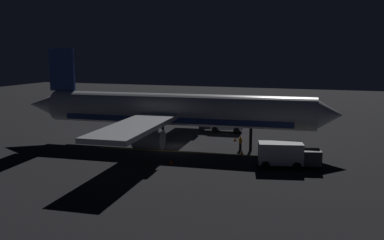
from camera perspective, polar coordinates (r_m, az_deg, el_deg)
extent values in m
cube|color=#25252A|center=(53.17, -2.05, -3.72)|extent=(180.00, 180.00, 0.20)
cube|color=gold|center=(49.75, 1.33, -4.50)|extent=(2.96, 25.84, 0.01)
cylinder|color=white|center=(52.29, -2.08, 1.46)|extent=(6.46, 34.05, 3.97)
cube|color=#2D479E|center=(52.45, -2.07, 0.28)|extent=(5.89, 28.97, 0.71)
cone|color=white|center=(50.29, 18.14, 0.69)|extent=(4.12, 3.46, 3.89)
cone|color=white|center=(60.30, -19.40, 1.98)|extent=(3.92, 5.02, 3.57)
cube|color=#2D479E|center=(58.41, -17.37, 6.60)|extent=(0.62, 3.62, 5.64)
cube|color=white|center=(62.16, -1.01, 2.16)|extent=(15.92, 5.94, 0.50)
cylinder|color=slate|center=(61.30, -0.12, 0.74)|extent=(2.33, 3.35, 2.10)
cube|color=white|center=(43.81, -7.84, -0.94)|extent=(15.92, 5.94, 0.50)
cylinder|color=slate|center=(44.36, -5.98, -2.62)|extent=(2.33, 3.35, 2.10)
cylinder|color=black|center=(51.05, 8.03, -2.65)|extent=(0.39, 0.39, 2.76)
cylinder|color=black|center=(55.88, -4.01, -1.55)|extent=(0.39, 0.39, 2.76)
cylinder|color=black|center=(51.47, -5.69, -2.51)|extent=(0.39, 0.39, 2.76)
cube|color=silver|center=(44.12, 12.00, -4.45)|extent=(3.04, 4.83, 2.18)
cube|color=#38383D|center=(44.65, 16.01, -4.90)|extent=(2.34, 2.20, 1.50)
cylinder|color=black|center=(44.59, 13.97, -5.83)|extent=(2.45, 1.39, 0.90)
cylinder|color=black|center=(44.24, 9.93, -5.81)|extent=(2.45, 1.39, 0.90)
cube|color=silver|center=(62.54, 4.80, -0.35)|extent=(2.44, 4.77, 1.95)
cube|color=#38383D|center=(63.18, 1.92, -0.43)|extent=(2.13, 1.95, 1.50)
cylinder|color=black|center=(62.99, 3.33, -1.16)|extent=(2.37, 1.07, 0.90)
cylinder|color=black|center=(62.47, 6.25, -1.29)|extent=(2.37, 1.07, 0.90)
cylinder|color=black|center=(51.46, 6.63, -3.62)|extent=(0.32, 0.32, 0.85)
cylinder|color=orange|center=(51.29, 6.64, -2.80)|extent=(0.40, 0.40, 0.65)
sphere|color=tan|center=(51.20, 6.65, -2.31)|extent=(0.24, 0.24, 0.24)
cone|color=#EA590F|center=(49.36, 6.83, -4.36)|extent=(0.36, 0.36, 0.55)
cube|color=black|center=(49.42, 6.82, -4.65)|extent=(0.50, 0.50, 0.03)
cone|color=#EA590F|center=(49.75, 9.56, -4.31)|extent=(0.36, 0.36, 0.55)
cube|color=black|center=(49.81, 9.56, -4.60)|extent=(0.50, 0.50, 0.03)
cone|color=#EA590F|center=(56.55, 5.93, -2.58)|extent=(0.36, 0.36, 0.55)
cube|color=black|center=(56.61, 5.93, -2.84)|extent=(0.50, 0.50, 0.03)
cone|color=#EA590F|center=(44.71, -2.86, -5.75)|extent=(0.36, 0.36, 0.55)
cube|color=black|center=(44.77, -2.86, -6.07)|extent=(0.50, 0.50, 0.03)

